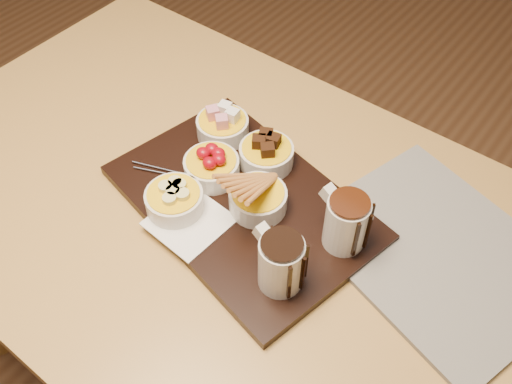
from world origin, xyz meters
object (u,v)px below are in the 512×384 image
Objects in this scene: dining_table at (207,226)px; pitcher_dark_chocolate at (281,264)px; bowl_strawberries at (212,168)px; pitcher_milk_chocolate at (346,223)px; serving_board at (243,203)px; newspaper at (437,252)px.

dining_table is 0.29m from pitcher_dark_chocolate.
bowl_strawberries is 1.05× the size of pitcher_milk_chocolate.
pitcher_dark_chocolate is at bearing -19.98° from serving_board.
newspaper is at bearing 63.10° from pitcher_dark_chocolate.
bowl_strawberries reaches higher than dining_table.
bowl_strawberries is 0.41m from newspaper.
newspaper is at bearing 44.68° from pitcher_milk_chocolate.
pitcher_dark_chocolate is 0.28m from newspaper.
pitcher_dark_chocolate is at bearing -24.64° from bowl_strawberries.
dining_table is at bearing -79.56° from bowl_strawberries.
serving_board is at bearing -143.62° from newspaper.
pitcher_milk_chocolate is at bearing 4.41° from bowl_strawberries.
pitcher_dark_chocolate is (0.22, -0.07, 0.16)m from dining_table.
pitcher_dark_chocolate is (0.23, -0.10, 0.03)m from bowl_strawberries.
pitcher_dark_chocolate reaches higher than dining_table.
pitcher_milk_chocolate is (0.27, 0.02, 0.03)m from bowl_strawberries.
pitcher_milk_chocolate is (0.19, 0.03, 0.06)m from serving_board.
newspaper is at bearing 19.34° from dining_table.
dining_table is at bearing -144.51° from newspaper.
pitcher_dark_chocolate is 0.13m from pitcher_milk_chocolate.
pitcher_milk_chocolate is at bearing 11.41° from dining_table.
pitcher_milk_chocolate is 0.17m from newspaper.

